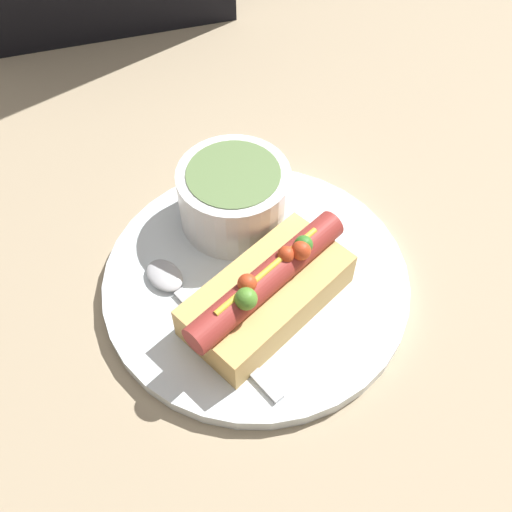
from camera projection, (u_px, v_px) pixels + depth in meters
name	position (u px, v px, depth m)	size (l,w,h in m)	color
ground_plane	(256.00, 285.00, 0.53)	(4.00, 4.00, 0.00)	tan
dinner_plate	(256.00, 281.00, 0.52)	(0.27, 0.27, 0.01)	white
hot_dog	(272.00, 289.00, 0.48)	(0.16, 0.13, 0.06)	#DBAD60
soup_bowl	(230.00, 195.00, 0.53)	(0.10, 0.10, 0.06)	white
spoon	(184.00, 297.00, 0.50)	(0.09, 0.16, 0.01)	#B7B7BC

